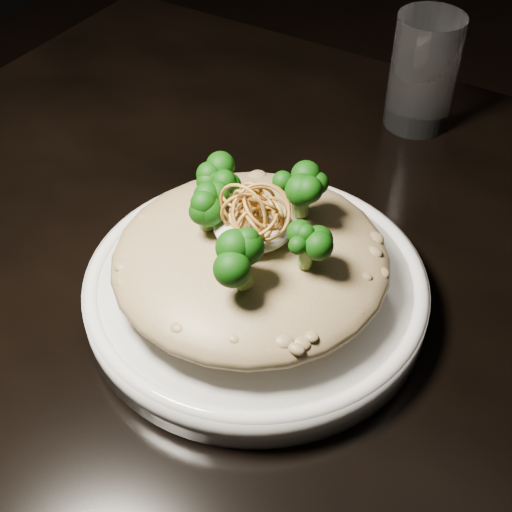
{
  "coord_description": "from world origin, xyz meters",
  "views": [
    {
      "loc": [
        0.15,
        -0.4,
        1.2
      ],
      "look_at": [
        -0.06,
        -0.05,
        0.81
      ],
      "focal_mm": 50.0,
      "sensor_mm": 36.0,
      "label": 1
    }
  ],
  "objects": [
    {
      "name": "table",
      "position": [
        0.0,
        0.0,
        0.67
      ],
      "size": [
        1.1,
        0.8,
        0.75
      ],
      "color": "black",
      "rests_on": "ground"
    },
    {
      "name": "plate",
      "position": [
        -0.06,
        -0.05,
        0.76
      ],
      "size": [
        0.29,
        0.29,
        0.03
      ],
      "primitive_type": "cylinder",
      "color": "white",
      "rests_on": "table"
    },
    {
      "name": "risotto",
      "position": [
        -0.06,
        -0.05,
        0.8
      ],
      "size": [
        0.22,
        0.22,
        0.05
      ],
      "primitive_type": "ellipsoid",
      "color": "brown",
      "rests_on": "plate"
    },
    {
      "name": "broccoli",
      "position": [
        -0.06,
        -0.05,
        0.85
      ],
      "size": [
        0.12,
        0.12,
        0.04
      ],
      "primitive_type": null,
      "color": "black",
      "rests_on": "risotto"
    },
    {
      "name": "cheese",
      "position": [
        -0.06,
        -0.05,
        0.84
      ],
      "size": [
        0.06,
        0.06,
        0.02
      ],
      "primitive_type": "ellipsoid",
      "color": "white",
      "rests_on": "risotto"
    },
    {
      "name": "shallots",
      "position": [
        -0.06,
        -0.05,
        0.86
      ],
      "size": [
        0.05,
        0.05,
        0.03
      ],
      "primitive_type": null,
      "color": "olive",
      "rests_on": "cheese"
    },
    {
      "name": "drinking_glass",
      "position": [
        -0.05,
        0.29,
        0.81
      ],
      "size": [
        0.09,
        0.09,
        0.13
      ],
      "primitive_type": "cylinder",
      "rotation": [
        0.0,
        0.0,
        0.34
      ],
      "color": "white",
      "rests_on": "table"
    }
  ]
}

